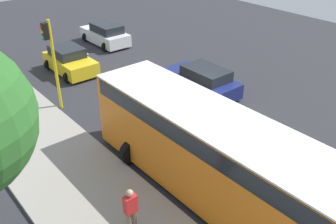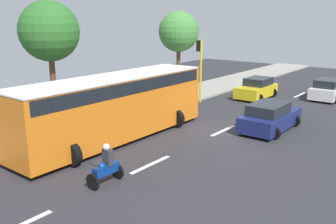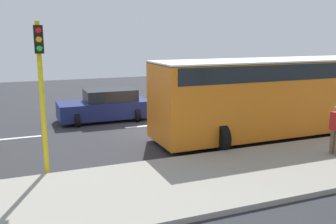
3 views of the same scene
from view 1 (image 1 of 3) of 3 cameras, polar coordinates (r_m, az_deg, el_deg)
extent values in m
cube|color=#2D2D33|center=(18.55, 4.47, -0.64)|extent=(40.00, 60.00, 0.10)
cube|color=#9E998E|center=(15.23, -15.16, -8.65)|extent=(4.00, 60.00, 0.15)
cube|color=white|center=(27.58, -13.22, 9.09)|extent=(0.20, 2.40, 0.01)
cube|color=white|center=(22.71, -6.07, 5.30)|extent=(0.20, 2.40, 0.01)
cube|color=white|center=(18.53, 4.48, -0.49)|extent=(0.20, 2.40, 0.01)
cube|color=white|center=(15.57, 20.08, -8.94)|extent=(0.20, 2.40, 0.01)
cube|color=navy|center=(20.55, 4.97, 4.37)|extent=(1.88, 4.33, 0.80)
cube|color=#1E2328|center=(20.05, 5.74, 5.81)|extent=(1.58, 2.42, 0.56)
cylinder|color=black|center=(21.09, 0.61, 4.45)|extent=(0.64, 0.22, 0.64)
cylinder|color=black|center=(22.10, 3.90, 5.59)|extent=(0.64, 0.22, 0.64)
cylinder|color=black|center=(19.23, 6.13, 1.67)|extent=(0.64, 0.22, 0.64)
cylinder|color=black|center=(20.33, 9.42, 3.04)|extent=(0.64, 0.22, 0.64)
cube|color=white|center=(28.29, -9.44, 11.16)|extent=(1.78, 4.13, 0.80)
cube|color=#1E2328|center=(27.81, -9.19, 12.34)|extent=(1.50, 2.31, 0.56)
cylinder|color=black|center=(29.14, -12.15, 10.95)|extent=(0.64, 0.22, 0.64)
cylinder|color=black|center=(29.86, -9.49, 11.64)|extent=(0.64, 0.22, 0.64)
cylinder|color=black|center=(26.87, -9.30, 9.66)|extent=(0.64, 0.22, 0.64)
cylinder|color=black|center=(27.64, -6.50, 10.42)|extent=(0.64, 0.22, 0.64)
cube|color=yellow|center=(23.75, -14.42, 7.07)|extent=(1.83, 3.83, 0.80)
cube|color=#1E2328|center=(23.78, -14.96, 8.79)|extent=(1.54, 2.14, 0.56)
cylinder|color=black|center=(23.12, -11.15, 6.19)|extent=(0.64, 0.22, 0.64)
cylinder|color=black|center=(22.47, -14.71, 5.07)|extent=(0.64, 0.22, 0.64)
cylinder|color=black|center=(25.22, -14.03, 7.84)|extent=(0.64, 0.22, 0.64)
cylinder|color=black|center=(24.63, -17.36, 6.85)|extent=(0.64, 0.22, 0.64)
cube|color=orange|center=(12.84, 7.45, -6.91)|extent=(2.50, 11.00, 2.90)
cube|color=black|center=(12.23, 7.78, -2.75)|extent=(2.52, 10.56, 0.60)
cube|color=white|center=(12.04, 7.90, -1.26)|extent=(2.50, 11.00, 0.08)
cylinder|color=black|center=(16.20, 0.88, -3.11)|extent=(1.00, 0.30, 1.00)
cylinder|color=black|center=(15.10, -5.51, -5.96)|extent=(1.00, 0.30, 1.00)
cylinder|color=#72604C|center=(12.16, -5.10, -15.91)|extent=(0.16, 0.16, 0.85)
cylinder|color=#72604C|center=(12.09, -5.91, -16.33)|extent=(0.16, 0.16, 0.85)
cube|color=red|center=(11.62, -5.68, -13.61)|extent=(0.40, 0.24, 0.60)
sphere|color=tan|center=(11.33, -5.79, -12.01)|extent=(0.22, 0.22, 0.22)
cylinder|color=yellow|center=(18.95, -16.59, 6.59)|extent=(0.14, 0.14, 4.50)
cube|color=black|center=(18.31, -18.00, 11.44)|extent=(0.24, 0.24, 0.76)
sphere|color=red|center=(18.20, -18.46, 12.07)|extent=(0.16, 0.16, 0.16)
sphere|color=#F2A50C|center=(18.26, -18.34, 11.35)|extent=(0.16, 0.16, 0.16)
sphere|color=green|center=(18.33, -18.23, 10.64)|extent=(0.16, 0.16, 0.16)
camera|label=2|loc=(21.59, 63.58, 4.27)|focal=39.26mm
camera|label=3|loc=(18.34, -51.83, 1.74)|focal=40.17mm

